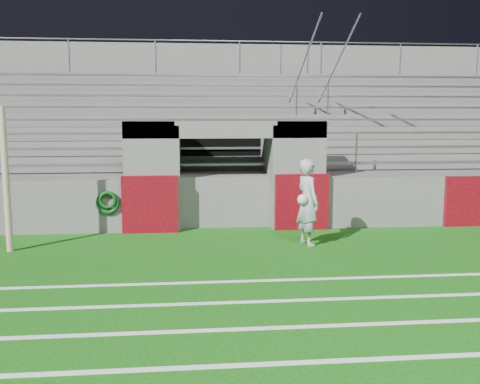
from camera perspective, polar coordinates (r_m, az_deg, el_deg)
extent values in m
plane|color=#11520D|center=(9.93, -0.13, -7.78)|extent=(90.00, 90.00, 0.00)
cylinder|color=#C0A98F|center=(11.62, -23.69, 1.22)|extent=(0.13, 0.13, 2.92)
cube|color=white|center=(6.21, 3.58, -17.82)|extent=(28.00, 0.09, 0.01)
cube|color=white|center=(7.11, 2.25, -14.33)|extent=(28.00, 0.09, 0.01)
cube|color=white|center=(8.03, 1.26, -11.62)|extent=(28.00, 0.09, 0.01)
cube|color=white|center=(8.97, 0.48, -9.48)|extent=(28.00, 0.09, 0.01)
cube|color=#5B5956|center=(13.11, -9.47, 1.79)|extent=(1.20, 1.00, 2.60)
cube|color=#5B5956|center=(13.36, 6.13, 1.97)|extent=(1.20, 1.00, 2.60)
cube|color=black|center=(14.81, -2.06, 2.41)|extent=(2.60, 0.20, 2.50)
cube|color=#5B5956|center=(13.69, -6.58, 1.89)|extent=(0.10, 2.20, 2.50)
cube|color=#5B5956|center=(13.84, 2.99, 2.00)|extent=(0.10, 2.20, 2.50)
cube|color=#5B5956|center=(13.04, -1.62, 6.70)|extent=(4.80, 1.00, 0.40)
cube|color=#5B5956|center=(16.95, -2.51, 2.79)|extent=(26.00, 8.00, 0.20)
cube|color=#5B5956|center=(17.02, -2.50, 0.69)|extent=(26.00, 8.00, 1.05)
cube|color=#54070F|center=(12.65, -9.57, -1.30)|extent=(1.30, 0.15, 1.35)
cube|color=#54070F|center=(12.91, 6.59, -1.06)|extent=(1.30, 0.15, 1.35)
cube|color=gray|center=(14.02, -1.87, 2.99)|extent=(23.00, 0.28, 0.06)
cube|color=#5B5956|center=(14.86, -2.08, 3.17)|extent=(24.00, 0.75, 0.38)
cube|color=gray|center=(14.74, -2.07, 4.72)|extent=(23.00, 0.28, 0.06)
cube|color=#5B5956|center=(15.60, -2.26, 4.10)|extent=(24.00, 0.75, 0.76)
cube|color=gray|center=(15.47, -2.25, 6.29)|extent=(23.00, 0.28, 0.06)
cube|color=#5B5956|center=(16.33, -2.42, 4.94)|extent=(24.00, 0.75, 1.14)
cube|color=gray|center=(16.21, -2.41, 7.71)|extent=(23.00, 0.28, 0.06)
cube|color=#5B5956|center=(17.07, -2.56, 5.72)|extent=(24.00, 0.75, 1.52)
cube|color=gray|center=(16.96, -2.56, 9.01)|extent=(23.00, 0.28, 0.06)
cube|color=#5B5956|center=(17.81, -2.70, 6.43)|extent=(24.00, 0.75, 1.90)
cube|color=gray|center=(17.72, -2.70, 10.20)|extent=(23.00, 0.28, 0.06)
cube|color=#5B5956|center=(18.56, -2.82, 7.08)|extent=(24.00, 0.75, 2.28)
cube|color=gray|center=(18.48, -2.83, 11.29)|extent=(23.00, 0.28, 0.06)
cube|color=#5B5956|center=(19.30, -2.93, 7.68)|extent=(24.00, 0.75, 2.66)
cube|color=gray|center=(19.26, -2.95, 12.30)|extent=(23.00, 0.28, 0.06)
cube|color=#5B5956|center=(19.98, -3.03, 7.88)|extent=(26.00, 0.60, 5.29)
cylinder|color=#A5A8AD|center=(14.11, 8.41, 4.08)|extent=(0.05, 0.05, 1.00)
cylinder|color=#A5A8AD|center=(17.01, 6.05, 9.92)|extent=(0.05, 0.05, 1.00)
cylinder|color=#A5A8AD|center=(20.06, 4.34, 14.01)|extent=(0.05, 0.05, 1.00)
cylinder|color=#A5A8AD|center=(17.04, 6.07, 11.60)|extent=(0.05, 6.02, 3.08)
cylinder|color=#A5A8AD|center=(14.38, 12.29, 4.06)|extent=(0.05, 0.05, 1.00)
cylinder|color=#A5A8AD|center=(17.24, 9.35, 9.83)|extent=(0.05, 0.05, 1.00)
cylinder|color=#A5A8AD|center=(20.25, 7.21, 13.91)|extent=(0.05, 0.05, 1.00)
cylinder|color=#A5A8AD|center=(17.26, 9.39, 11.49)|extent=(0.05, 6.02, 3.08)
cylinder|color=#A5A8AD|center=(20.19, -17.79, 13.76)|extent=(0.05, 0.05, 1.10)
cylinder|color=#A5A8AD|center=(19.80, -9.01, 14.16)|extent=(0.05, 0.05, 1.10)
cylinder|color=#A5A8AD|center=(19.86, -0.06, 14.23)|extent=(0.05, 0.05, 1.10)
cylinder|color=#A5A8AD|center=(20.37, 8.63, 13.99)|extent=(0.05, 0.05, 1.10)
cylinder|color=#A5A8AD|center=(21.30, 16.70, 13.49)|extent=(0.05, 0.05, 1.10)
cylinder|color=#A5A8AD|center=(22.58, 23.94, 12.81)|extent=(0.05, 0.05, 1.10)
cylinder|color=#A5A8AD|center=(19.86, -3.05, 15.82)|extent=(24.00, 0.05, 0.05)
imported|color=#9DA1A6|center=(11.36, 7.25, -1.08)|extent=(0.61, 0.77, 1.83)
sphere|color=white|center=(11.19, 6.68, -0.81)|extent=(0.22, 0.22, 0.22)
torus|color=#0D4218|center=(12.75, -13.92, -1.11)|extent=(0.55, 0.10, 0.55)
torus|color=#0D4514|center=(12.69, -13.96, -0.83)|extent=(0.42, 0.08, 0.42)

